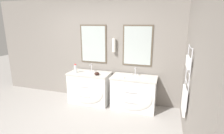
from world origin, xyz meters
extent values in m
cube|color=gray|center=(0.00, 1.79, 1.30)|extent=(5.91, 0.06, 2.60)
cube|color=brown|center=(-0.05, 1.76, 1.47)|extent=(0.71, 0.02, 0.97)
cube|color=#B2BCBA|center=(-0.05, 1.75, 1.47)|extent=(0.64, 0.01, 0.90)
cube|color=brown|center=(1.08, 1.76, 1.47)|extent=(0.71, 0.02, 0.97)
cube|color=#B2BCBA|center=(1.08, 1.75, 1.47)|extent=(0.64, 0.01, 0.90)
cylinder|color=white|center=(0.51, 1.70, 1.47)|extent=(0.08, 0.08, 0.33)
cube|color=silver|center=(0.51, 1.75, 1.47)|extent=(0.05, 0.02, 0.08)
cube|color=gray|center=(2.19, 0.79, 1.30)|extent=(0.06, 3.65, 2.60)
cylinder|color=silver|center=(2.12, 0.41, 1.12)|extent=(0.02, 0.02, 1.04)
cylinder|color=silver|center=(2.12, 0.90, 1.12)|extent=(0.02, 0.02, 1.04)
cylinder|color=silver|center=(2.12, 0.66, 1.61)|extent=(0.02, 0.49, 0.02)
cylinder|color=silver|center=(2.12, 0.66, 1.41)|extent=(0.02, 0.49, 0.02)
cylinder|color=silver|center=(2.12, 0.66, 1.22)|extent=(0.02, 0.49, 0.02)
cylinder|color=silver|center=(2.12, 0.66, 1.02)|extent=(0.02, 0.49, 0.02)
cylinder|color=silver|center=(2.12, 0.66, 0.83)|extent=(0.02, 0.49, 0.02)
cylinder|color=silver|center=(2.12, 0.66, 0.63)|extent=(0.02, 0.49, 0.02)
cube|color=white|center=(2.10, 0.66, 0.70)|extent=(0.04, 0.41, 0.45)
cube|color=white|center=(2.10, 0.55, 1.37)|extent=(0.04, 0.17, 0.18)
cube|color=white|center=(2.10, 0.77, 1.37)|extent=(0.04, 0.17, 0.18)
cube|color=white|center=(-0.05, 1.45, 0.38)|extent=(1.01, 0.52, 0.75)
ellipsoid|color=white|center=(-0.05, 1.19, 0.38)|extent=(0.93, 0.11, 0.63)
cube|color=beige|center=(-0.05, 1.45, 0.77)|extent=(1.04, 0.55, 0.03)
ellipsoid|color=white|center=(-0.05, 1.43, 0.74)|extent=(0.33, 0.29, 0.10)
cylinder|color=silver|center=(-0.05, 1.13, 0.53)|extent=(0.28, 0.01, 0.01)
cylinder|color=silver|center=(-0.05, 1.13, 0.29)|extent=(0.28, 0.01, 0.01)
cube|color=white|center=(1.08, 1.45, 0.38)|extent=(1.01, 0.52, 0.75)
ellipsoid|color=white|center=(1.08, 1.19, 0.38)|extent=(0.93, 0.11, 0.63)
cube|color=beige|center=(1.08, 1.45, 0.77)|extent=(1.04, 0.55, 0.03)
ellipsoid|color=white|center=(1.08, 1.43, 0.74)|extent=(0.33, 0.29, 0.10)
cylinder|color=silver|center=(1.08, 1.13, 0.53)|extent=(0.28, 0.01, 0.01)
cylinder|color=silver|center=(1.08, 1.13, 0.29)|extent=(0.28, 0.01, 0.01)
cylinder|color=silver|center=(-0.05, 1.60, 0.88)|extent=(0.02, 0.02, 0.19)
cylinder|color=silver|center=(-0.05, 1.54, 0.97)|extent=(0.02, 0.11, 0.02)
cylinder|color=silver|center=(-0.12, 1.60, 0.81)|extent=(0.03, 0.03, 0.04)
cylinder|color=silver|center=(0.02, 1.60, 0.81)|extent=(0.03, 0.03, 0.04)
cylinder|color=silver|center=(1.08, 1.60, 0.88)|extent=(0.02, 0.02, 0.19)
cylinder|color=silver|center=(1.08, 1.54, 0.97)|extent=(0.02, 0.11, 0.02)
cylinder|color=silver|center=(1.01, 1.60, 0.81)|extent=(0.03, 0.03, 0.04)
cylinder|color=silver|center=(1.15, 1.60, 0.81)|extent=(0.03, 0.03, 0.04)
cylinder|color=silver|center=(-0.38, 1.36, 0.88)|extent=(0.08, 0.08, 0.19)
cylinder|color=red|center=(-0.38, 1.36, 0.99)|extent=(0.05, 0.05, 0.02)
ellipsoid|color=black|center=(0.21, 1.32, 0.82)|extent=(0.12, 0.12, 0.07)
cube|color=white|center=(0.83, 1.29, 0.80)|extent=(0.10, 0.07, 0.02)
ellipsoid|color=#F2E5CC|center=(0.83, 1.29, 0.82)|extent=(0.06, 0.04, 0.02)
camera|label=1|loc=(1.76, -2.37, 2.00)|focal=28.00mm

